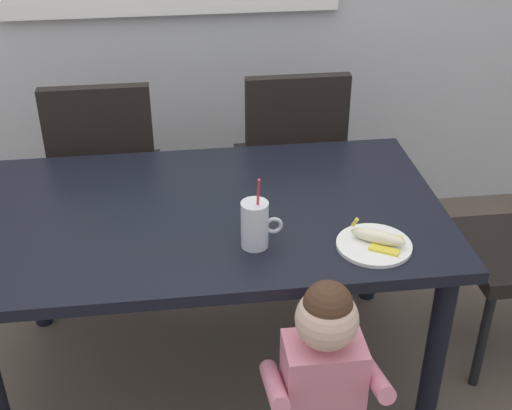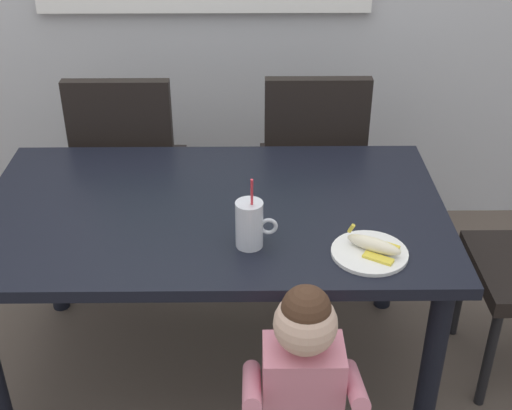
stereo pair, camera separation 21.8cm
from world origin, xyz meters
name	(u,v)px [view 1 (the left image)]	position (x,y,z in m)	size (l,w,h in m)	color
ground_plane	(216,370)	(0.00, 0.00, 0.00)	(24.00, 24.00, 0.00)	brown
dining_table	(211,232)	(0.00, 0.00, 0.63)	(1.55, 0.90, 0.72)	black
dining_chair_left	(107,171)	(-0.39, 0.67, 0.54)	(0.44, 0.44, 0.96)	black
dining_chair_right	(291,158)	(0.39, 0.68, 0.54)	(0.44, 0.44, 0.96)	black
toddler_standing	(323,375)	(0.27, -0.59, 0.53)	(0.33, 0.24, 0.84)	#3F4760
milk_cup	(255,227)	(0.12, -0.23, 0.79)	(0.13, 0.08, 0.25)	silver
snack_plate	(374,245)	(0.48, -0.28, 0.73)	(0.23, 0.23, 0.01)	white
peeled_banana	(379,237)	(0.49, -0.28, 0.76)	(0.17, 0.15, 0.07)	#F4EAC6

